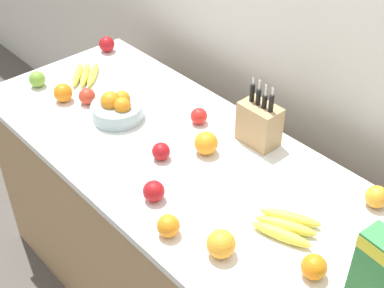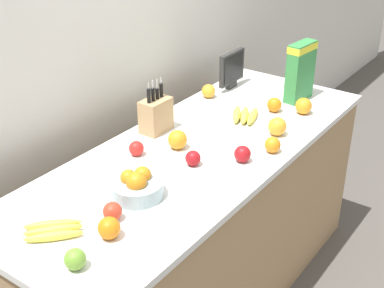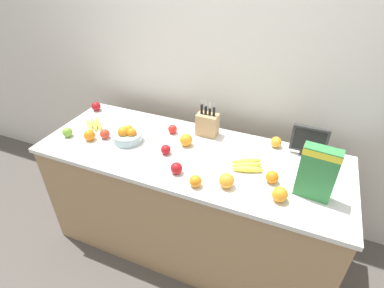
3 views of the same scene
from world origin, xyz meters
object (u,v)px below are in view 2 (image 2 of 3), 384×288
at_px(fruit_bowl, 137,186).
at_px(apple_rightmost, 193,158).
at_px(orange_mid_right, 274,105).
at_px(knife_block, 156,115).
at_px(apple_rear, 242,154).
at_px(apple_middle, 112,211).
at_px(orange_front_center, 109,228).
at_px(orange_mid_left, 177,140).
at_px(orange_near_bowl, 277,126).
at_px(orange_front_right, 304,106).
at_px(apple_leftmost, 136,148).
at_px(orange_by_cereal, 273,145).
at_px(banana_bunch_right, 53,230).
at_px(apple_by_knife_block, 75,259).
at_px(cereal_box, 301,69).
at_px(banana_bunch_left, 245,115).
at_px(orange_front_left, 208,91).
at_px(small_monitor, 232,68).

height_order(fruit_bowl, apple_rightmost, fruit_bowl).
bearing_deg(orange_mid_right, knife_block, 146.52).
xyz_separation_m(apple_rear, apple_middle, (-0.63, 0.16, -0.00)).
relative_size(apple_middle, orange_front_center, 0.88).
distance_m(knife_block, orange_mid_left, 0.21).
xyz_separation_m(knife_block, apple_rightmost, (-0.16, -0.33, -0.05)).
relative_size(orange_near_bowl, orange_front_right, 1.03).
bearing_deg(apple_leftmost, orange_by_cereal, -51.62).
bearing_deg(banana_bunch_right, apple_leftmost, 13.13).
bearing_deg(apple_leftmost, apple_middle, -149.18).
bearing_deg(orange_mid_left, knife_block, 66.38).
bearing_deg(orange_front_center, apple_by_knife_block, -172.89).
bearing_deg(apple_rightmost, orange_mid_left, 60.26).
distance_m(fruit_bowl, orange_near_bowl, 0.80).
bearing_deg(orange_front_center, banana_bunch_right, 120.38).
bearing_deg(fruit_bowl, cereal_box, -3.79).
bearing_deg(banana_bunch_left, banana_bunch_right, 177.57).
relative_size(cereal_box, fruit_bowl, 1.52).
bearing_deg(apple_by_knife_block, apple_leftmost, 26.24).
distance_m(apple_rightmost, apple_middle, 0.48).
bearing_deg(banana_bunch_left, orange_front_left, 67.85).
bearing_deg(small_monitor, banana_bunch_right, -171.48).
bearing_deg(orange_mid_left, cereal_box, -12.79).
relative_size(banana_bunch_right, apple_rightmost, 3.24).
xyz_separation_m(apple_middle, orange_front_left, (1.13, 0.36, 0.00)).
xyz_separation_m(fruit_bowl, apple_middle, (-0.17, -0.03, -0.01)).
xyz_separation_m(apple_by_knife_block, apple_middle, (0.26, 0.08, -0.00)).
height_order(fruit_bowl, banana_bunch_left, fruit_bowl).
height_order(apple_leftmost, orange_by_cereal, orange_by_cereal).
bearing_deg(cereal_box, orange_mid_right, 177.97).
xyz_separation_m(banana_bunch_left, orange_front_left, (0.12, 0.30, 0.02)).
height_order(apple_by_knife_block, orange_front_left, orange_front_left).
bearing_deg(small_monitor, apple_leftmost, -174.52).
xyz_separation_m(fruit_bowl, orange_mid_left, (0.40, 0.11, -0.00)).
distance_m(apple_middle, orange_front_left, 1.19).
xyz_separation_m(orange_front_left, orange_front_right, (0.10, -0.51, 0.00)).
bearing_deg(orange_front_center, cereal_box, 0.52).
relative_size(banana_bunch_left, banana_bunch_right, 1.01).
relative_size(knife_block, orange_mid_right, 3.50).
distance_m(banana_bunch_left, orange_mid_right, 0.18).
bearing_deg(apple_rear, knife_block, 88.07).
bearing_deg(apple_middle, apple_rightmost, -0.61).
height_order(apple_middle, orange_front_center, orange_front_center).
bearing_deg(orange_front_center, orange_mid_right, 1.90).
height_order(banana_bunch_right, orange_by_cereal, orange_by_cereal).
distance_m(cereal_box, orange_mid_right, 0.26).
bearing_deg(apple_by_knife_block, orange_front_left, 17.61).
relative_size(apple_by_knife_block, orange_by_cereal, 0.98).
bearing_deg(orange_near_bowl, small_monitor, 51.82).
xyz_separation_m(orange_mid_right, orange_by_cereal, (-0.39, -0.20, -0.00)).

